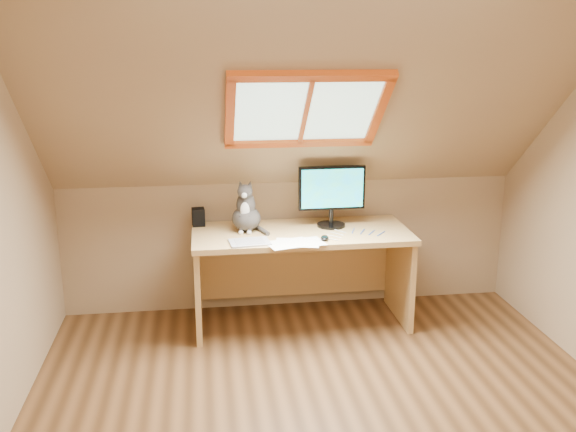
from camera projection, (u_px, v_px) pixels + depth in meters
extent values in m
plane|color=brown|center=(334.00, 429.00, 3.51)|extent=(3.50, 3.50, 0.00)
cube|color=#A08660|center=(496.00, 413.00, 1.52)|extent=(3.50, 0.02, 2.40)
cube|color=#A08660|center=(290.00, 244.00, 5.05)|extent=(3.50, 0.02, 1.00)
cube|color=#A08660|center=(307.00, 99.00, 3.99)|extent=(3.50, 1.56, 1.41)
cube|color=#B2E0CC|center=(305.00, 109.00, 4.08)|extent=(0.90, 0.53, 0.48)
cube|color=#C34112|center=(305.00, 109.00, 4.08)|extent=(1.02, 0.64, 0.59)
cube|color=tan|center=(301.00, 234.00, 4.64)|extent=(1.57, 0.69, 0.04)
cube|color=tan|center=(198.00, 285.00, 4.64)|extent=(0.04, 0.62, 0.68)
cube|color=tan|center=(400.00, 275.00, 4.84)|extent=(0.04, 0.62, 0.68)
cube|color=tan|center=(295.00, 266.00, 5.04)|extent=(1.47, 0.03, 0.47)
cylinder|color=black|center=(331.00, 225.00, 4.76)|extent=(0.21, 0.21, 0.02)
cylinder|color=black|center=(331.00, 216.00, 4.74)|extent=(0.03, 0.03, 0.11)
cube|color=black|center=(332.00, 188.00, 4.68)|extent=(0.49, 0.05, 0.32)
cube|color=blue|center=(333.00, 189.00, 4.66)|extent=(0.45, 0.02, 0.28)
ellipsoid|color=#3F3A37|center=(246.00, 218.00, 4.64)|extent=(0.25, 0.28, 0.18)
ellipsoid|color=#3F3A37|center=(246.00, 205.00, 4.60)|extent=(0.16, 0.16, 0.19)
ellipsoid|color=silver|center=(245.00, 210.00, 4.54)|extent=(0.07, 0.05, 0.11)
ellipsoid|color=#3F3A37|center=(245.00, 192.00, 4.52)|extent=(0.12, 0.11, 0.10)
sphere|color=silver|center=(244.00, 195.00, 4.48)|extent=(0.04, 0.04, 0.04)
cone|color=#3F3A37|center=(240.00, 184.00, 4.53)|extent=(0.06, 0.06, 0.06)
cone|color=#3F3A37|center=(250.00, 184.00, 4.53)|extent=(0.06, 0.05, 0.06)
cube|color=black|center=(198.00, 217.00, 4.76)|extent=(0.10, 0.10, 0.13)
cube|color=#B2B2B7|center=(250.00, 242.00, 4.36)|extent=(0.29, 0.22, 0.01)
ellipsoid|color=black|center=(325.00, 238.00, 4.43)|extent=(0.08, 0.11, 0.03)
cube|color=white|center=(300.00, 242.00, 4.38)|extent=(0.33, 0.27, 0.00)
cube|color=white|center=(300.00, 242.00, 4.38)|extent=(0.32, 0.24, 0.00)
cube|color=white|center=(300.00, 242.00, 4.38)|extent=(0.35, 0.30, 0.00)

